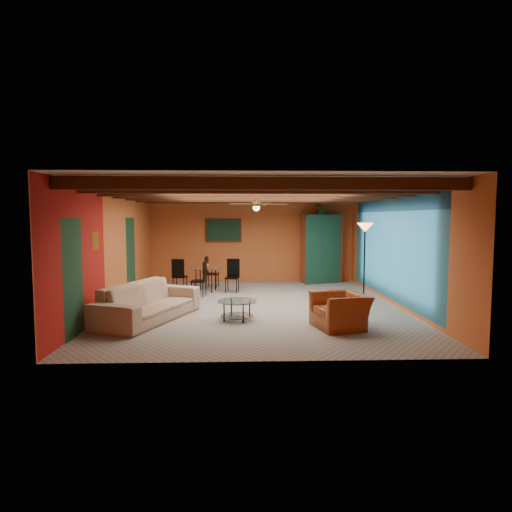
{
  "coord_description": "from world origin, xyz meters",
  "views": [
    {
      "loc": [
        -0.38,
        -10.18,
        2.06
      ],
      "look_at": [
        0.0,
        0.2,
        1.15
      ],
      "focal_mm": 31.08,
      "sensor_mm": 36.0,
      "label": 1
    }
  ],
  "objects_px": {
    "dining_table": "(206,275)",
    "armchair": "(340,311)",
    "potted_plant": "(322,209)",
    "sofa": "(149,302)",
    "coffee_table": "(237,310)",
    "floor_lamp": "(364,262)",
    "armoire": "(321,250)",
    "vase": "(206,255)"
  },
  "relations": [
    {
      "from": "coffee_table",
      "to": "dining_table",
      "type": "relative_size",
      "value": 0.45
    },
    {
      "from": "armchair",
      "to": "floor_lamp",
      "type": "relative_size",
      "value": 0.52
    },
    {
      "from": "potted_plant",
      "to": "sofa",
      "type": "bearing_deg",
      "value": -131.08
    },
    {
      "from": "armoire",
      "to": "potted_plant",
      "type": "distance_m",
      "value": 1.29
    },
    {
      "from": "sofa",
      "to": "coffee_table",
      "type": "relative_size",
      "value": 3.24
    },
    {
      "from": "sofa",
      "to": "floor_lamp",
      "type": "height_order",
      "value": "floor_lamp"
    },
    {
      "from": "coffee_table",
      "to": "armoire",
      "type": "distance_m",
      "value": 5.83
    },
    {
      "from": "floor_lamp",
      "to": "potted_plant",
      "type": "distance_m",
      "value": 3.57
    },
    {
      "from": "armchair",
      "to": "floor_lamp",
      "type": "distance_m",
      "value": 2.87
    },
    {
      "from": "sofa",
      "to": "coffee_table",
      "type": "height_order",
      "value": "sofa"
    },
    {
      "from": "dining_table",
      "to": "potted_plant",
      "type": "relative_size",
      "value": 3.56
    },
    {
      "from": "armchair",
      "to": "vase",
      "type": "relative_size",
      "value": 5.46
    },
    {
      "from": "dining_table",
      "to": "vase",
      "type": "relative_size",
      "value": 9.69
    },
    {
      "from": "floor_lamp",
      "to": "vase",
      "type": "xyz_separation_m",
      "value": [
        -3.98,
        1.61,
        0.05
      ]
    },
    {
      "from": "dining_table",
      "to": "coffee_table",
      "type": "bearing_deg",
      "value": -75.67
    },
    {
      "from": "dining_table",
      "to": "armchair",
      "type": "bearing_deg",
      "value": -55.92
    },
    {
      "from": "coffee_table",
      "to": "vase",
      "type": "relative_size",
      "value": 4.33
    },
    {
      "from": "sofa",
      "to": "floor_lamp",
      "type": "xyz_separation_m",
      "value": [
        4.86,
        1.79,
        0.59
      ]
    },
    {
      "from": "armchair",
      "to": "armoire",
      "type": "bearing_deg",
      "value": 159.96
    },
    {
      "from": "armchair",
      "to": "vase",
      "type": "bearing_deg",
      "value": -158.96
    },
    {
      "from": "coffee_table",
      "to": "dining_table",
      "type": "bearing_deg",
      "value": 104.33
    },
    {
      "from": "armchair",
      "to": "armoire",
      "type": "xyz_separation_m",
      "value": [
        0.71,
        5.81,
        0.72
      ]
    },
    {
      "from": "potted_plant",
      "to": "vase",
      "type": "xyz_separation_m",
      "value": [
        -3.53,
        -1.66,
        -1.32
      ]
    },
    {
      "from": "dining_table",
      "to": "potted_plant",
      "type": "bearing_deg",
      "value": 25.18
    },
    {
      "from": "floor_lamp",
      "to": "vase",
      "type": "relative_size",
      "value": 10.55
    },
    {
      "from": "coffee_table",
      "to": "potted_plant",
      "type": "distance_m",
      "value": 6.15
    },
    {
      "from": "sofa",
      "to": "dining_table",
      "type": "relative_size",
      "value": 1.45
    },
    {
      "from": "armchair",
      "to": "dining_table",
      "type": "relative_size",
      "value": 0.56
    },
    {
      "from": "coffee_table",
      "to": "floor_lamp",
      "type": "distance_m",
      "value": 3.69
    },
    {
      "from": "sofa",
      "to": "floor_lamp",
      "type": "distance_m",
      "value": 5.21
    },
    {
      "from": "floor_lamp",
      "to": "sofa",
      "type": "bearing_deg",
      "value": -159.77
    },
    {
      "from": "sofa",
      "to": "vase",
      "type": "height_order",
      "value": "vase"
    },
    {
      "from": "armoire",
      "to": "dining_table",
      "type": "bearing_deg",
      "value": -173.73
    },
    {
      "from": "armchair",
      "to": "potted_plant",
      "type": "distance_m",
      "value": 6.19
    },
    {
      "from": "floor_lamp",
      "to": "potted_plant",
      "type": "relative_size",
      "value": 3.87
    },
    {
      "from": "coffee_table",
      "to": "armoire",
      "type": "relative_size",
      "value": 0.38
    },
    {
      "from": "armoire",
      "to": "coffee_table",
      "type": "bearing_deg",
      "value": -136.15
    },
    {
      "from": "armchair",
      "to": "coffee_table",
      "type": "height_order",
      "value": "armchair"
    },
    {
      "from": "sofa",
      "to": "dining_table",
      "type": "height_order",
      "value": "dining_table"
    },
    {
      "from": "coffee_table",
      "to": "floor_lamp",
      "type": "xyz_separation_m",
      "value": [
        3.09,
        1.86,
        0.76
      ]
    },
    {
      "from": "sofa",
      "to": "armchair",
      "type": "height_order",
      "value": "sofa"
    },
    {
      "from": "floor_lamp",
      "to": "armchair",
      "type": "bearing_deg",
      "value": -114.55
    }
  ]
}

